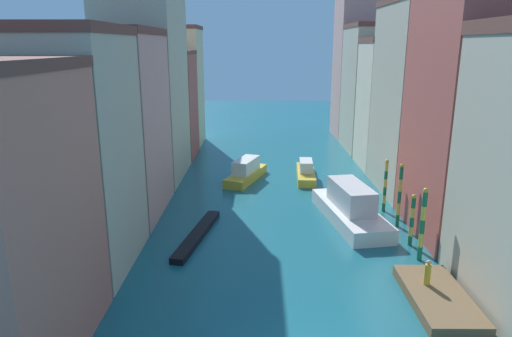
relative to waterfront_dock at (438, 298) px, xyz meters
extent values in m
plane|color=#196070|center=(-8.12, 18.55, -0.32)|extent=(154.00, 154.00, 0.00)
cube|color=#BCB299|center=(-21.71, 4.71, 6.90)|extent=(7.24, 8.63, 14.43)
cube|color=brown|center=(-21.71, 4.71, 14.41)|extent=(7.38, 8.80, 0.59)
cube|color=tan|center=(-21.71, 14.39, 6.98)|extent=(7.24, 10.01, 14.59)
cube|color=brown|center=(-21.71, 14.39, 14.56)|extent=(7.38, 10.21, 0.58)
cube|color=#BCB299|center=(-21.71, 25.38, 10.04)|extent=(7.24, 11.07, 20.72)
cube|color=#B25147|center=(-21.71, 35.01, 6.05)|extent=(7.24, 7.38, 12.73)
cube|color=brown|center=(-21.71, 35.01, 12.63)|extent=(7.38, 7.53, 0.43)
cube|color=beige|center=(-21.71, 42.62, 7.62)|extent=(7.24, 7.26, 15.87)
cube|color=brown|center=(-21.71, 42.62, 15.82)|extent=(7.38, 7.41, 0.52)
cube|color=#B25147|center=(5.47, 10.18, 10.14)|extent=(7.24, 9.93, 20.90)
cube|color=#BCB299|center=(5.47, 20.68, 8.39)|extent=(7.24, 10.67, 17.41)
cube|color=brown|center=(5.47, 20.68, 17.34)|extent=(7.38, 10.88, 0.49)
cube|color=beige|center=(5.47, 29.88, 6.72)|extent=(7.24, 7.48, 14.08)
cube|color=brown|center=(5.47, 29.88, 14.04)|extent=(7.38, 7.63, 0.56)
cube|color=#BCB299|center=(5.47, 39.24, 7.68)|extent=(7.24, 10.19, 15.99)
cube|color=brown|center=(5.47, 39.24, 15.95)|extent=(7.38, 10.39, 0.55)
cube|color=tan|center=(5.47, 48.89, 10.58)|extent=(7.24, 8.54, 21.79)
cube|color=brown|center=(0.00, 0.00, 0.00)|extent=(3.11, 6.67, 0.63)
cylinder|color=gold|center=(-0.32, 0.95, 0.93)|extent=(0.36, 0.36, 1.23)
sphere|color=tan|center=(-0.32, 0.95, 1.67)|extent=(0.26, 0.26, 0.26)
cylinder|color=#197247|center=(0.78, 5.33, 0.16)|extent=(0.31, 0.31, 0.94)
cylinder|color=#E5D14C|center=(0.78, 5.33, 1.10)|extent=(0.31, 0.31, 0.94)
cylinder|color=#197247|center=(0.78, 5.33, 2.04)|extent=(0.31, 0.31, 0.94)
cylinder|color=#E5D14C|center=(0.78, 5.33, 2.98)|extent=(0.31, 0.31, 0.94)
cylinder|color=#197247|center=(0.78, 5.33, 3.93)|extent=(0.31, 0.31, 0.94)
sphere|color=gold|center=(0.78, 5.33, 4.52)|extent=(0.34, 0.34, 0.34)
cylinder|color=#197247|center=(0.89, 7.66, 0.04)|extent=(0.30, 0.30, 0.70)
cylinder|color=#E5D14C|center=(0.89, 7.66, 0.74)|extent=(0.30, 0.30, 0.70)
cylinder|color=#197247|center=(0.89, 7.66, 1.44)|extent=(0.30, 0.30, 0.70)
cylinder|color=#E5D14C|center=(0.89, 7.66, 2.15)|extent=(0.30, 0.30, 0.70)
cylinder|color=#197247|center=(0.89, 7.66, 2.85)|extent=(0.30, 0.30, 0.70)
sphere|color=gold|center=(0.89, 7.66, 3.32)|extent=(0.33, 0.33, 0.33)
cylinder|color=#197247|center=(1.01, 11.21, 0.17)|extent=(0.27, 0.27, 0.97)
cylinder|color=#E5D14C|center=(1.01, 11.21, 1.13)|extent=(0.27, 0.27, 0.97)
cylinder|color=#197247|center=(1.01, 11.21, 2.10)|extent=(0.27, 0.27, 0.97)
cylinder|color=#E5D14C|center=(1.01, 11.21, 3.06)|extent=(0.27, 0.27, 0.97)
cylinder|color=#197247|center=(1.01, 11.21, 4.03)|extent=(0.27, 0.27, 0.97)
sphere|color=gold|center=(1.01, 11.21, 4.62)|extent=(0.30, 0.30, 0.30)
cylinder|color=#197247|center=(0.83, 14.66, 0.04)|extent=(0.28, 0.28, 0.72)
cylinder|color=#E5D14C|center=(0.83, 14.66, 0.76)|extent=(0.28, 0.28, 0.72)
cylinder|color=#197247|center=(0.83, 14.66, 1.47)|extent=(0.28, 0.28, 0.72)
cylinder|color=#E5D14C|center=(0.83, 14.66, 2.19)|extent=(0.28, 0.28, 0.72)
cylinder|color=#197247|center=(0.83, 14.66, 2.91)|extent=(0.28, 0.28, 0.72)
cylinder|color=#E5D14C|center=(0.83, 14.66, 3.62)|extent=(0.28, 0.28, 0.72)
sphere|color=gold|center=(0.83, 14.66, 4.09)|extent=(0.30, 0.30, 0.30)
cube|color=white|center=(-2.52, 12.31, 0.27)|extent=(5.07, 10.78, 1.17)
cube|color=silver|center=(-2.52, 12.31, 1.82)|extent=(3.14, 5.87, 1.94)
cube|color=black|center=(-14.47, 8.86, -0.09)|extent=(2.55, 9.14, 0.46)
cube|color=gold|center=(-4.89, 24.74, 0.10)|extent=(2.22, 7.41, 0.83)
cube|color=silver|center=(-4.89, 24.74, 1.08)|extent=(1.47, 2.95, 1.14)
cube|color=gold|center=(-11.27, 24.01, 0.13)|extent=(4.51, 7.87, 0.90)
cube|color=silver|center=(-11.27, 24.01, 1.28)|extent=(2.92, 4.46, 1.40)
camera|label=1|loc=(-9.89, -22.73, 13.52)|focal=32.26mm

